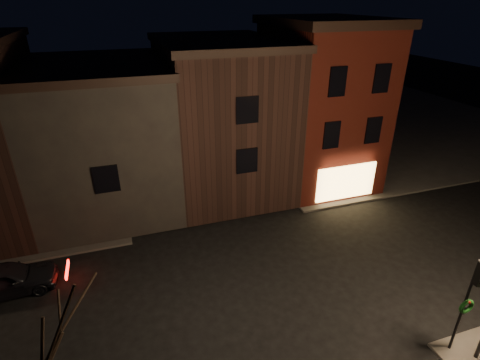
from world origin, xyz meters
name	(u,v)px	position (x,y,z in m)	size (l,w,h in m)	color
ground	(255,286)	(0.00, 0.00, 0.00)	(120.00, 120.00, 0.00)	black
sidewalk_far_right	(366,119)	(20.00, 20.00, 0.06)	(30.00, 30.00, 0.12)	#2D2B28
corner_building	(320,103)	(8.00, 9.47, 5.40)	(6.50, 8.50, 10.50)	#50150E
row_building_a	(221,115)	(1.50, 10.50, 4.83)	(7.30, 10.30, 9.40)	black
row_building_b	(104,135)	(-5.75, 10.50, 4.33)	(7.80, 10.30, 8.40)	black
traffic_signal	(472,294)	(5.60, -5.51, 2.81)	(0.58, 0.38, 4.05)	black
parked_car_a	(5,279)	(-10.40, 3.07, 0.71)	(1.67, 4.16, 1.42)	black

